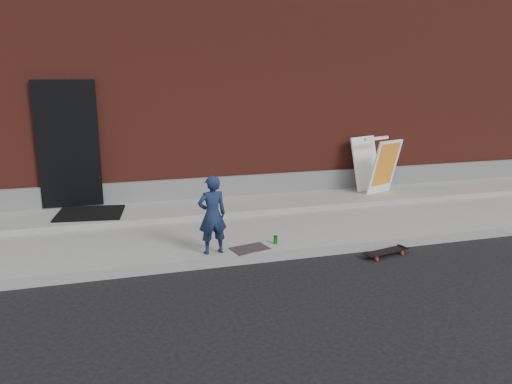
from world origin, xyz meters
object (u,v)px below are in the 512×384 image
object	(u,v)px
child	(212,215)
pizza_sign	(376,165)
skateboard	(386,252)
soda_can	(275,240)

from	to	relation	value
child	pizza_sign	distance (m)	4.49
pizza_sign	child	bearing A→B (deg)	-148.99
child	skateboard	bearing A→B (deg)	164.47
skateboard	soda_can	distance (m)	1.65
pizza_sign	soda_can	bearing A→B (deg)	-142.70
child	skateboard	distance (m)	2.63
skateboard	pizza_sign	xyz separation A→B (m)	(1.33, 2.76, 0.74)
child	soda_can	xyz separation A→B (m)	(0.98, 0.13, -0.50)
child	soda_can	size ratio (longest dim) A/B	9.45
skateboard	pizza_sign	bearing A→B (deg)	64.27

